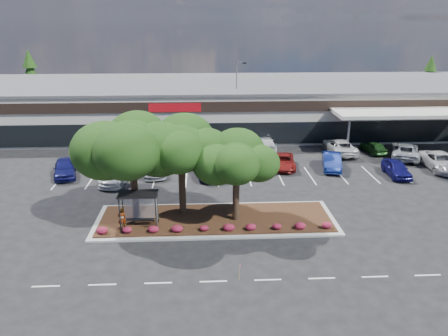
{
  "coord_description": "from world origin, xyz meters",
  "views": [
    {
      "loc": [
        -2.89,
        -25.86,
        14.55
      ],
      "look_at": [
        -1.13,
        8.7,
        2.6
      ],
      "focal_mm": 35.0,
      "sensor_mm": 36.0,
      "label": 1
    }
  ],
  "objects_px": {
    "survey_stake": "(240,271)",
    "car_1": "(118,174)",
    "light_pole": "(237,105)",
    "car_0": "(65,168)"
  },
  "relations": [
    {
      "from": "light_pole",
      "to": "car_1",
      "type": "distance_m",
      "value": 19.92
    },
    {
      "from": "light_pole",
      "to": "car_1",
      "type": "bearing_deg",
      "value": -128.93
    },
    {
      "from": "survey_stake",
      "to": "car_0",
      "type": "relative_size",
      "value": 0.21
    },
    {
      "from": "car_0",
      "to": "light_pole",
      "type": "bearing_deg",
      "value": 22.56
    },
    {
      "from": "light_pole",
      "to": "car_1",
      "type": "relative_size",
      "value": 1.8
    },
    {
      "from": "light_pole",
      "to": "car_1",
      "type": "height_order",
      "value": "light_pole"
    },
    {
      "from": "survey_stake",
      "to": "car_0",
      "type": "distance_m",
      "value": 24.12
    },
    {
      "from": "survey_stake",
      "to": "car_1",
      "type": "relative_size",
      "value": 0.19
    },
    {
      "from": "survey_stake",
      "to": "car_1",
      "type": "distance_m",
      "value": 19.5
    },
    {
      "from": "car_0",
      "to": "car_1",
      "type": "xyz_separation_m",
      "value": [
        5.38,
        -1.84,
        -0.06
      ]
    }
  ]
}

